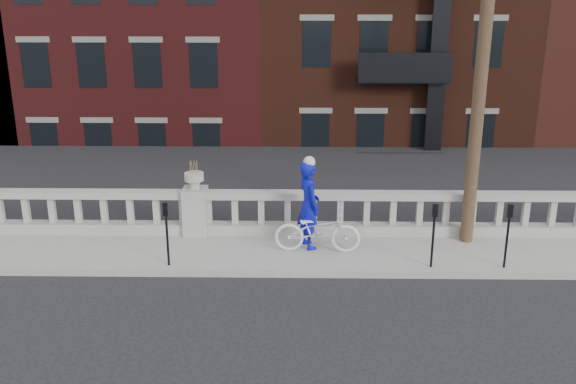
{
  "coord_description": "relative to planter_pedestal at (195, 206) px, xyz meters",
  "views": [
    {
      "loc": [
        2.37,
        -10.0,
        5.71
      ],
      "look_at": [
        2.15,
        3.2,
        1.42
      ],
      "focal_mm": 40.0,
      "sensor_mm": 36.0,
      "label": 1
    }
  ],
  "objects": [
    {
      "name": "lower_level",
      "position": [
        0.56,
        19.09,
        1.8
      ],
      "size": [
        80.0,
        44.0,
        20.8
      ],
      "color": "#605E59",
      "rests_on": "ground"
    },
    {
      "name": "parking_meter_c",
      "position": [
        6.62,
        -1.8,
        0.17
      ],
      "size": [
        0.1,
        0.09,
        1.36
      ],
      "color": "black",
      "rests_on": "sidewalk"
    },
    {
      "name": "utility_pole",
      "position": [
        6.2,
        -0.35,
        4.41
      ],
      "size": [
        1.6,
        0.28,
        10.0
      ],
      "color": "#422D1E",
      "rests_on": "sidewalk"
    },
    {
      "name": "planter_pedestal",
      "position": [
        0.0,
        0.0,
        0.0
      ],
      "size": [
        0.55,
        0.55,
        1.76
      ],
      "color": "#99978E",
      "rests_on": "sidewalk"
    },
    {
      "name": "parking_meter_a",
      "position": [
        -0.3,
        -1.8,
        0.17
      ],
      "size": [
        0.1,
        0.09,
        1.36
      ],
      "color": "black",
      "rests_on": "sidewalk"
    },
    {
      "name": "ground",
      "position": [
        0.0,
        -3.95,
        -0.83
      ],
      "size": [
        120.0,
        120.0,
        0.0
      ],
      "primitive_type": "plane",
      "color": "black",
      "rests_on": "ground"
    },
    {
      "name": "cyclist",
      "position": [
        2.61,
        -0.76,
        0.3
      ],
      "size": [
        0.7,
        0.84,
        1.96
      ],
      "primitive_type": "imported",
      "rotation": [
        0.0,
        0.0,
        1.94
      ],
      "color": "#0B10A9",
      "rests_on": "sidewalk"
    },
    {
      "name": "parking_meter_b",
      "position": [
        5.12,
        -1.8,
        0.17
      ],
      "size": [
        0.1,
        0.09,
        1.36
      ],
      "color": "black",
      "rests_on": "sidewalk"
    },
    {
      "name": "sidewalk",
      "position": [
        0.0,
        -0.95,
        -0.76
      ],
      "size": [
        32.0,
        2.2,
        0.15
      ],
      "primitive_type": "cube",
      "color": "#99978E",
      "rests_on": "ground"
    },
    {
      "name": "bicycle",
      "position": [
        2.8,
        -1.01,
        -0.19
      ],
      "size": [
        1.88,
        0.73,
        0.98
      ],
      "primitive_type": "imported",
      "rotation": [
        0.0,
        0.0,
        1.52
      ],
      "color": "white",
      "rests_on": "sidewalk"
    },
    {
      "name": "balustrade",
      "position": [
        0.0,
        0.0,
        -0.19
      ],
      "size": [
        28.0,
        0.34,
        1.03
      ],
      "color": "#99978E",
      "rests_on": "sidewalk"
    }
  ]
}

